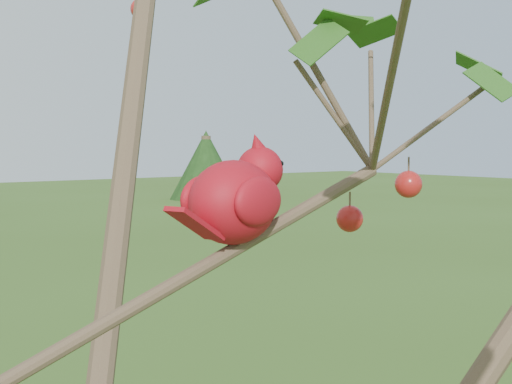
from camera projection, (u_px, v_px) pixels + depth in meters
crabapple_tree at (35, 271)px, 0.72m from camera, size 2.35×2.05×2.95m
cardinal at (237, 197)px, 0.98m from camera, size 0.22×0.14×0.15m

